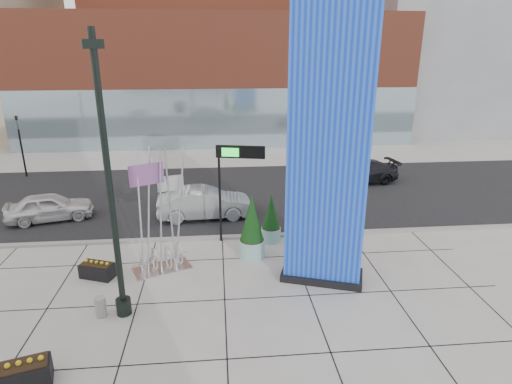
{
  "coord_description": "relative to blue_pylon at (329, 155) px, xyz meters",
  "views": [
    {
      "loc": [
        0.91,
        -13.93,
        8.45
      ],
      "look_at": [
        2.37,
        2.0,
        2.91
      ],
      "focal_mm": 30.0,
      "sensor_mm": 36.0,
      "label": 1
    }
  ],
  "objects": [
    {
      "name": "lamp_post",
      "position": [
        -7.05,
        -1.62,
        -1.19
      ],
      "size": [
        0.61,
        0.49,
        8.91
      ],
      "rotation": [
        0.0,
        0.0,
        0.4
      ],
      "color": "black",
      "rests_on": "ground"
    },
    {
      "name": "car_dark_east",
      "position": [
        5.21,
        11.45,
        -4.12
      ],
      "size": [
        5.14,
        2.68,
        1.42
      ],
      "primitive_type": "imported",
      "rotation": [
        0.0,
        0.0,
        -1.42
      ],
      "color": "black",
      "rests_on": "ground"
    },
    {
      "name": "curb_edge",
      "position": [
        -4.72,
        3.89,
        -4.77
      ],
      "size": [
        80.0,
        0.3,
        0.12
      ],
      "primitive_type": "cube",
      "color": "gray",
      "rests_on": "ground"
    },
    {
      "name": "blue_pylon",
      "position": [
        0.0,
        0.0,
        0.0
      ],
      "size": [
        3.27,
        2.24,
        10.0
      ],
      "rotation": [
        0.0,
        0.0,
        -0.33
      ],
      "color": "#0E38D3",
      "rests_on": "ground"
    },
    {
      "name": "building_grey_parking",
      "position": [
        21.28,
        31.89,
        4.17
      ],
      "size": [
        20.0,
        18.0,
        18.0
      ],
      "primitive_type": "cube",
      "color": "slate",
      "rests_on": "ground"
    },
    {
      "name": "round_planter_mid",
      "position": [
        -1.52,
        3.49,
        -3.78
      ],
      "size": [
        0.89,
        0.89,
        2.22
      ],
      "color": "#8DBDB8",
      "rests_on": "ground"
    },
    {
      "name": "ground",
      "position": [
        -4.72,
        -0.11,
        -4.83
      ],
      "size": [
        160.0,
        160.0,
        0.0
      ],
      "primitive_type": "plane",
      "color": "#9E9991",
      "rests_on": "ground"
    },
    {
      "name": "tower_glass_front",
      "position": [
        -3.72,
        22.09,
        -2.33
      ],
      "size": [
        34.0,
        0.6,
        5.0
      ],
      "primitive_type": "cube",
      "color": "#8CA5B2",
      "rests_on": "ground"
    },
    {
      "name": "box_planter_north",
      "position": [
        -8.52,
        0.89,
        -4.51
      ],
      "size": [
        1.41,
        1.04,
        0.7
      ],
      "rotation": [
        0.0,
        0.0,
        -0.36
      ],
      "color": "black",
      "rests_on": "ground"
    },
    {
      "name": "car_white_west",
      "position": [
        -12.32,
        6.89,
        -4.13
      ],
      "size": [
        4.39,
        2.63,
        1.4
      ],
      "primitive_type": "imported",
      "rotation": [
        0.0,
        0.0,
        1.82
      ],
      "color": "silver",
      "rests_on": "ground"
    },
    {
      "name": "overhead_street_sign",
      "position": [
        -3.02,
        3.68,
        -1.03
      ],
      "size": [
        2.08,
        0.62,
        4.42
      ],
      "rotation": [
        0.0,
        0.0,
        -0.21
      ],
      "color": "black",
      "rests_on": "ground"
    },
    {
      "name": "car_silver_mid",
      "position": [
        -4.54,
        6.49,
        -4.05
      ],
      "size": [
        4.87,
        1.97,
        1.57
      ],
      "primitive_type": "imported",
      "rotation": [
        0.0,
        0.0,
        1.63
      ],
      "color": "#A2A5AA",
      "rests_on": "ground"
    },
    {
      "name": "traffic_signal",
      "position": [
        -16.72,
        14.89,
        -2.53
      ],
      "size": [
        0.15,
        0.18,
        4.1
      ],
      "color": "black",
      "rests_on": "ground"
    },
    {
      "name": "concrete_bollard",
      "position": [
        -7.77,
        -1.69,
        -4.49
      ],
      "size": [
        0.36,
        0.36,
        0.69
      ],
      "primitive_type": "cylinder",
      "color": "gray",
      "rests_on": "ground"
    },
    {
      "name": "box_planter_south",
      "position": [
        -9.06,
        -4.61,
        -4.47
      ],
      "size": [
        1.59,
        1.11,
        0.79
      ],
      "rotation": [
        0.0,
        0.0,
        0.29
      ],
      "color": "black",
      "rests_on": "ground"
    },
    {
      "name": "public_art_sculpture",
      "position": [
        -6.13,
        1.27,
        -3.53
      ],
      "size": [
        2.43,
        1.83,
        4.96
      ],
      "rotation": [
        0.0,
        0.0,
        0.39
      ],
      "color": "silver",
      "rests_on": "ground"
    },
    {
      "name": "round_planter_west",
      "position": [
        -2.5,
        2.04,
        -3.54
      ],
      "size": [
        1.09,
        1.09,
        2.73
      ],
      "color": "#8DBDB8",
      "rests_on": "ground"
    },
    {
      "name": "street_asphalt",
      "position": [
        -4.72,
        9.89,
        -4.82
      ],
      "size": [
        80.0,
        12.0,
        0.02
      ],
      "primitive_type": "cube",
      "color": "black",
      "rests_on": "ground"
    },
    {
      "name": "tower_podium",
      "position": [
        -3.72,
        26.89,
        0.67
      ],
      "size": [
        34.0,
        10.0,
        11.0
      ],
      "primitive_type": "cube",
      "color": "brown",
      "rests_on": "ground"
    },
    {
      "name": "round_planter_east",
      "position": [
        0.41,
        3.01,
        -3.77
      ],
      "size": [
        0.9,
        0.9,
        2.24
      ],
      "color": "#8DBDB8",
      "rests_on": "ground"
    }
  ]
}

